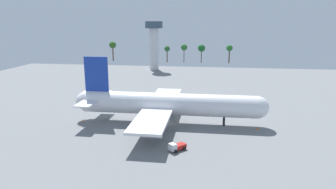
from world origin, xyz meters
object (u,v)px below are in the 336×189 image
object	(u,v)px
fuel_truck	(258,103)
safety_cone_tail	(83,120)
cargo_airplane	(168,104)
baggage_tug	(177,147)
safety_cone_nose	(258,128)
control_tower	(154,40)

from	to	relation	value
fuel_truck	safety_cone_tail	xyz separation A→B (m)	(-56.68, -25.69, -0.74)
cargo_airplane	baggage_tug	size ratio (longest dim) A/B	13.18
cargo_airplane	safety_cone_nose	size ratio (longest dim) A/B	69.65
safety_cone_tail	baggage_tug	bearing A→B (deg)	-29.11
safety_cone_nose	control_tower	bearing A→B (deg)	115.58
baggage_tug	safety_cone_tail	bearing A→B (deg)	150.89
cargo_airplane	fuel_truck	xyz separation A→B (m)	(30.22, 23.24, -4.82)
safety_cone_tail	fuel_truck	bearing A→B (deg)	24.38
safety_cone_tail	safety_cone_nose	bearing A→B (deg)	0.37
cargo_airplane	safety_cone_nose	distance (m)	27.17
baggage_tug	safety_cone_nose	world-z (taller)	baggage_tug
fuel_truck	baggage_tug	world-z (taller)	fuel_truck
cargo_airplane	fuel_truck	size ratio (longest dim) A/B	11.68
control_tower	safety_cone_tail	bearing A→B (deg)	-91.80
control_tower	cargo_airplane	bearing A→B (deg)	-77.16
fuel_truck	baggage_tug	xyz separation A→B (m)	(-25.27, -43.18, -0.09)
safety_cone_tail	control_tower	world-z (taller)	control_tower
control_tower	safety_cone_nose	bearing A→B (deg)	-64.42
safety_cone_nose	safety_cone_tail	size ratio (longest dim) A/B	1.10
fuel_truck	safety_cone_tail	bearing A→B (deg)	-155.62
fuel_truck	safety_cone_tail	world-z (taller)	fuel_truck
safety_cone_nose	safety_cone_tail	xyz separation A→B (m)	(-52.98, -0.35, -0.04)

